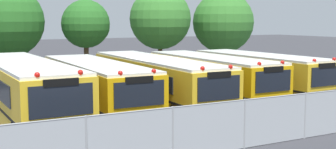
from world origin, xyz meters
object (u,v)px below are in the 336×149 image
Objects in this scene: tree_2 at (88,25)px; traffic_cone at (199,134)px; school_bus_3 at (211,76)px; tree_1 at (6,21)px; tree_3 at (162,18)px; tree_4 at (222,22)px; school_bus_0 at (24,89)px; school_bus_1 at (96,85)px; school_bus_2 at (156,80)px; school_bus_4 at (260,73)px.

tree_2 reaches higher than traffic_cone.
school_bus_3 is 1.51× the size of tree_1.
tree_4 is at bearing -5.33° from tree_3.
tree_1 is 10.98m from tree_3.
school_bus_0 is 3.24m from school_bus_1.
school_bus_3 is 11.02m from tree_3.
school_bus_0 is 16.43m from tree_3.
school_bus_0 is 0.99× the size of school_bus_2.
school_bus_1 reaches higher than school_bus_4.
tree_3 reaches higher than traffic_cone.
traffic_cone is at bearing 104.74° from school_bus_1.
school_bus_1 is 6.50m from school_bus_3.
school_bus_1 is at bearing 2.05° from school_bus_3.
school_bus_3 is (6.50, 0.20, 0.00)m from school_bus_1.
tree_1 reaches higher than school_bus_3.
tree_2 is at bearing -89.41° from school_bus_2.
school_bus_0 reaches higher than school_bus_4.
school_bus_0 is 13.04m from tree_2.
school_bus_1 is 1.77× the size of tree_2.
school_bus_0 is at bearing 2.11° from school_bus_3.
tree_3 is at bearing -129.49° from school_bus_1.
school_bus_3 is at bearing -179.08° from school_bus_0.
school_bus_0 reaches higher than school_bus_2.
traffic_cone is (-4.93, -6.58, -1.04)m from school_bus_3.
tree_2 is 17.73m from traffic_cone.
school_bus_1 reaches higher than traffic_cone.
tree_2 is 5.67m from tree_3.
school_bus_4 is at bearing -179.36° from school_bus_0.
tree_2 is 0.86× the size of tree_3.
school_bus_3 is (3.26, -0.10, -0.02)m from school_bus_2.
tree_4 reaches higher than traffic_cone.
tree_3 is at bearing -3.82° from tree_2.
tree_4 is (14.08, 10.02, 2.83)m from school_bus_1.
tree_1 is at bearing 173.39° from tree_3.
tree_2 is at bearing -105.99° from school_bus_1.
school_bus_3 is 12.72m from tree_4.
traffic_cone is (-8.25, -6.62, -1.03)m from school_bus_4.
tree_3 is at bearing -118.27° from school_bus_2.
school_bus_3 is at bearing -103.37° from tree_3.
tree_3 is at bearing -86.66° from school_bus_4.
school_bus_0 is 1.15× the size of school_bus_3.
tree_1 is at bearing -53.57° from school_bus_3.
tree_1 is 5.35m from tree_2.
school_bus_2 is 1.74× the size of tree_1.
traffic_cone is at bearing -127.34° from tree_4.
tree_4 reaches higher than tree_2.
tree_4 reaches higher than school_bus_2.
school_bus_2 is 10.89m from tree_2.
school_bus_0 is 1.71× the size of tree_3.
school_bus_1 is 9.81m from school_bus_4.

